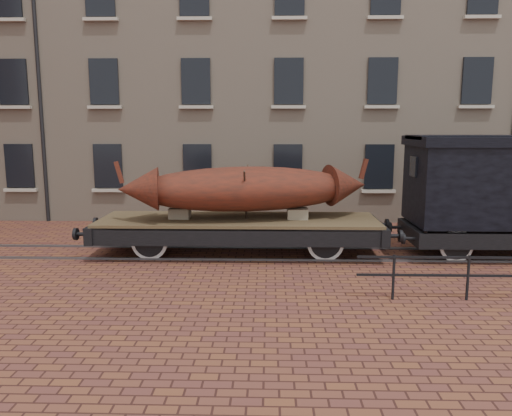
{
  "coord_description": "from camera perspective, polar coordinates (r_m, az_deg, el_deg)",
  "views": [
    {
      "loc": [
        0.3,
        -14.31,
        3.75
      ],
      "look_at": [
        -0.11,
        0.5,
        1.3
      ],
      "focal_mm": 35.0,
      "sensor_mm": 36.0,
      "label": 1
    }
  ],
  "objects": [
    {
      "name": "rail_track",
      "position": [
        14.78,
        0.36,
        -5.18
      ],
      "size": [
        30.0,
        1.52,
        0.06
      ],
      "color": "#59595E",
      "rests_on": "ground"
    },
    {
      "name": "warehouse_cream",
      "position": [
        24.66,
        8.2,
        16.87
      ],
      "size": [
        40.0,
        10.19,
        14.0
      ],
      "color": "tan",
      "rests_on": "ground"
    },
    {
      "name": "flatcar_wagon",
      "position": [
        14.62,
        -2.01,
        -2.02
      ],
      "size": [
        9.12,
        2.47,
        1.38
      ],
      "color": "brown",
      "rests_on": "ground"
    },
    {
      "name": "ground",
      "position": [
        14.79,
        0.36,
        -5.29
      ],
      "size": [
        90.0,
        90.0,
        0.0
      ],
      "primitive_type": "plane",
      "color": "#592D26"
    },
    {
      "name": "iron_boat",
      "position": [
        14.43,
        -1.13,
        2.24
      ],
      "size": [
        7.31,
        3.17,
        1.73
      ],
      "color": "maroon",
      "rests_on": "flatcar_wagon"
    }
  ]
}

